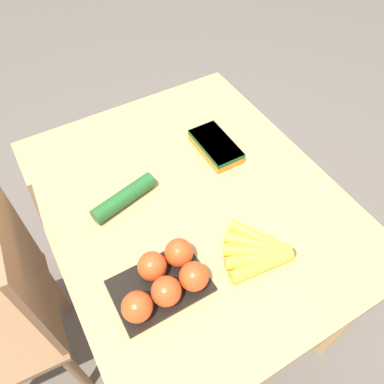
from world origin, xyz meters
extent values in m
plane|color=#665B51|center=(0.00, 0.00, 0.00)|extent=(12.00, 12.00, 0.00)
cube|color=tan|center=(0.00, 0.00, 0.76)|extent=(1.06, 0.86, 0.03)
cylinder|color=tan|center=(-0.47, -0.37, 0.37)|extent=(0.06, 0.06, 0.74)
cylinder|color=tan|center=(0.47, -0.37, 0.37)|extent=(0.06, 0.06, 0.74)
cylinder|color=tan|center=(0.47, 0.37, 0.37)|extent=(0.06, 0.06, 0.74)
cube|color=#8E6642|center=(0.07, 0.52, 0.70)|extent=(0.39, 0.05, 0.50)
cylinder|color=#8E6642|center=(0.25, 0.52, 0.21)|extent=(0.04, 0.04, 0.42)
cylinder|color=#8E6642|center=(-0.11, 0.55, 0.21)|extent=(0.04, 0.04, 0.42)
sphere|color=brown|center=(-0.31, -0.13, 0.79)|extent=(0.03, 0.03, 0.03)
cylinder|color=yellow|center=(-0.23, -0.09, 0.79)|extent=(0.18, 0.12, 0.04)
cylinder|color=yellow|center=(-0.24, -0.07, 0.79)|extent=(0.16, 0.15, 0.04)
cylinder|color=yellow|center=(-0.26, -0.05, 0.79)|extent=(0.13, 0.17, 0.04)
cylinder|color=yellow|center=(-0.28, -0.04, 0.79)|extent=(0.10, 0.18, 0.04)
cylinder|color=yellow|center=(-0.30, -0.04, 0.79)|extent=(0.05, 0.19, 0.04)
cube|color=black|center=(-0.21, 0.22, 0.78)|extent=(0.17, 0.25, 0.01)
sphere|color=#DB4C1E|center=(-0.25, 0.14, 0.82)|extent=(0.08, 0.08, 0.08)
sphere|color=#DB4C1E|center=(-0.17, 0.14, 0.82)|extent=(0.08, 0.08, 0.08)
sphere|color=#DB4C1E|center=(-0.25, 0.22, 0.82)|extent=(0.08, 0.08, 0.08)
sphere|color=#DB4C1E|center=(-0.17, 0.22, 0.82)|extent=(0.08, 0.08, 0.08)
sphere|color=#DB4C1E|center=(-0.25, 0.30, 0.82)|extent=(0.08, 0.08, 0.08)
cube|color=orange|center=(0.14, -0.17, 0.79)|extent=(0.20, 0.10, 0.04)
cube|color=#145123|center=(0.14, -0.17, 0.80)|extent=(0.20, 0.11, 0.01)
cylinder|color=#236028|center=(0.09, 0.19, 0.80)|extent=(0.10, 0.22, 0.05)
camera|label=1|loc=(-0.62, 0.36, 1.69)|focal=35.00mm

